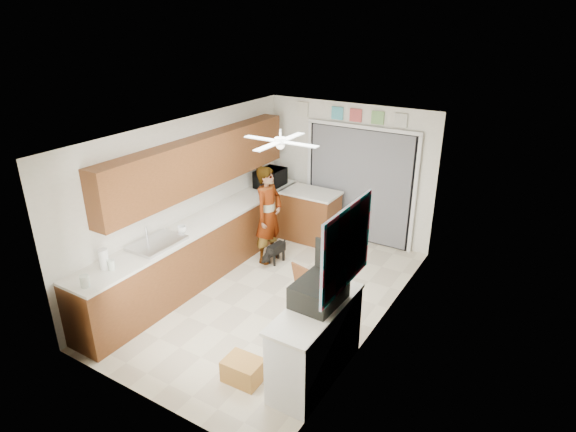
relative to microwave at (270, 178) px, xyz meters
The scene contains 40 objects.
floor 2.51m from the microwave, 55.57° to the right, with size 5.00×5.00×0.00m, color beige.
ceiling 2.65m from the microwave, 55.57° to the right, with size 5.00×5.00×0.00m, color white.
wall_back 1.43m from the microwave, 26.70° to the left, with size 3.20×3.20×0.00m, color white.
wall_front 4.54m from the microwave, 73.70° to the right, with size 3.20×3.20×0.00m, color white.
wall_left 1.89m from the microwave, 99.94° to the right, with size 5.00×5.00×0.00m, color white.
wall_right 3.43m from the microwave, 32.89° to the right, with size 5.00×5.00×0.00m, color white.
left_base_cabinets 1.97m from the microwave, 90.79° to the right, with size 0.60×4.80×0.90m, color brown.
left_countertop 1.87m from the microwave, 90.48° to the right, with size 0.62×4.80×0.04m, color white.
upper_cabinets 1.81m from the microwave, 95.70° to the right, with size 0.32×4.00×0.80m, color brown.
sink_basin 2.86m from the microwave, 90.31° to the right, with size 0.50×0.76×0.06m, color silver.
faucet 2.87m from the microwave, 94.12° to the right, with size 0.03×0.03×0.22m, color silver.
peninsula_base 1.02m from the microwave, 10.32° to the left, with size 1.00×0.60×0.90m, color brown.
peninsula_top 0.81m from the microwave, 10.32° to the left, with size 1.04×0.64×0.04m, color white.
back_opening_recess 1.64m from the microwave, 21.84° to the left, with size 2.00×0.06×2.10m, color black.
curtain_panel 1.63m from the microwave, 20.54° to the left, with size 1.90×0.03×2.05m, color gray.
door_trim_left 0.77m from the microwave, 49.04° to the left, with size 0.06×0.04×2.10m, color white.
door_trim_right 2.61m from the microwave, 12.86° to the left, with size 0.06×0.04×2.10m, color white.
door_trim_head 1.92m from the microwave, 20.87° to the left, with size 2.10×0.04×0.06m, color white.
header_frame_1 1.69m from the microwave, 30.82° to the left, with size 0.22×0.02×0.22m, color #4AB3C7.
header_frame_2 1.92m from the microwave, 23.97° to the left, with size 0.22×0.02×0.22m, color #CA4B4C.
header_frame_3 2.23m from the microwave, 19.00° to the left, with size 0.22×0.02×0.22m, color #75AB62.
header_frame_4 2.56m from the microwave, 15.70° to the left, with size 0.22×0.02×0.22m, color beige.
route66_sign 1.38m from the microwave, 62.04° to the left, with size 0.22×0.02×0.26m, color silver.
right_counter_base 4.08m from the microwave, 49.37° to the right, with size 0.50×1.40×0.90m, color white.
right_counter_top 4.03m from the microwave, 49.48° to the right, with size 0.54×1.44×0.04m, color white.
abstract_painting 4.08m from the microwave, 45.05° to the right, with size 0.03×1.15×0.95m, color #EA5679.
ceiling_fan 2.42m from the microwave, 52.47° to the right, with size 1.14×1.14×0.24m, color white.
microwave is the anchor object (origin of this frame).
cup 2.39m from the microwave, 89.60° to the right, with size 0.14×0.14×0.11m, color white.
jar_a 4.11m from the microwave, 88.82° to the right, with size 0.11×0.11×0.15m, color silver.
jar_b 3.67m from the microwave, 89.70° to the right, with size 0.09×0.09×0.13m, color silver.
paper_towel_roll 3.69m from the microwave, 91.29° to the right, with size 0.12×0.12×0.26m, color white.
suitcase 3.94m from the microwave, 48.80° to the right, with size 0.46×0.62×0.26m, color black.
suitcase_rim 3.94m from the microwave, 48.80° to the right, with size 0.44×0.58×0.02m, color yellow.
suitcase_lid 3.73m from the microwave, 45.86° to the right, with size 0.42×0.03×0.50m, color black.
cardboard_box 4.18m from the microwave, 61.28° to the right, with size 0.44×0.33×0.27m, color #B38038.
navy_crate 3.85m from the microwave, 52.31° to the right, with size 0.41×0.34×0.25m, color black.
cabinet_door_panel 2.52m from the microwave, 45.18° to the right, with size 0.37×0.03×0.55m, color brown.
man 1.15m from the microwave, 58.35° to the right, with size 0.61×0.40×1.66m, color white.
dog 1.52m from the microwave, 52.49° to the right, with size 0.20×0.48×0.37m, color black.
Camera 1 is at (3.41, -5.19, 3.93)m, focal length 30.00 mm.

